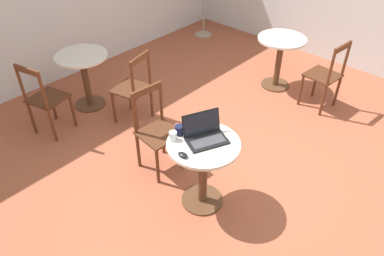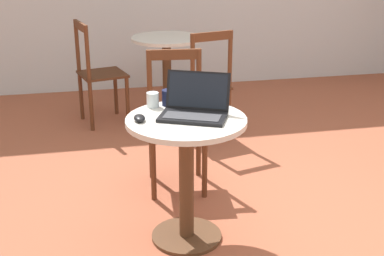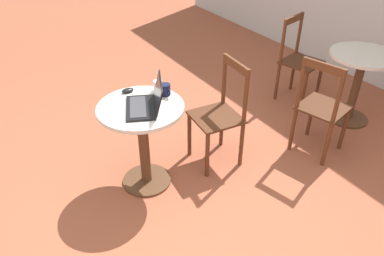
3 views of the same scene
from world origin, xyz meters
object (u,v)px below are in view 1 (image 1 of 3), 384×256
Objects in this scene: cafe_table_far at (84,70)px; chair_far_front at (134,89)px; cafe_table_mid at (280,52)px; chair_near_back at (157,132)px; cafe_table_near at (203,161)px; mouse at (183,155)px; mug at (179,130)px; chair_mid_front at (326,76)px; drinking_glass at (173,136)px; laptop at (205,135)px; chair_far_left at (45,100)px.

cafe_table_far is 0.78m from chair_far_front.
chair_near_back reaches higher than cafe_table_mid.
cafe_table_near is at bearing -96.66° from cafe_table_far.
mug reaches higher than mouse.
mug is (-2.38, 0.29, 0.33)m from chair_mid_front.
chair_mid_front is 11.02× the size of drinking_glass.
cafe_table_far is 2.06m from mug.
cafe_table_far is 8.71× the size of drinking_glass.
chair_near_back is (-0.20, -1.57, -0.07)m from cafe_table_far.
laptop is at bearing -164.40° from cafe_table_mid.
cafe_table_near is at bearing -153.09° from laptop.
laptop reaches higher than cafe_table_near.
cafe_table_mid is at bearing -36.45° from cafe_table_far.
chair_near_back and chair_far_front have the same top height.
chair_far_front is 9.39× the size of mouse.
mouse is at bearing 177.46° from cafe_table_near.
drinking_glass is at bearing 122.92° from cafe_table_near.
chair_mid_front and chair_far_left have the same top height.
cafe_table_far is 7.42× the size of mouse.
laptop reaches higher than chair_near_back.
mug is at bearing -104.78° from chair_near_back.
chair_far_left is (-2.73, 2.15, 0.00)m from chair_mid_front.
cafe_table_mid is 0.79× the size of chair_far_left.
cafe_table_mid is (2.41, 0.68, 0.00)m from cafe_table_near.
cafe_table_near is at bearing -2.54° from mouse.
mouse is (0.14, -2.09, 0.30)m from chair_far_left.
cafe_table_near is 6.35× the size of mug.
cafe_table_near is 2.50m from cafe_table_mid.
chair_far_left is at bearing 108.32° from chair_near_back.
chair_mid_front reaches higher than drinking_glass.
cafe_table_far is at bearing 104.26° from chair_far_front.
chair_near_back is 2.16× the size of laptop.
mug is at bearing -98.86° from cafe_table_far.
cafe_table_mid is 2.34m from chair_near_back.
chair_mid_front is at bearing -1.92° from laptop.
chair_mid_front is 2.52m from drinking_glass.
cafe_table_far is at bearing 81.14° from mug.
chair_mid_front is 2.60m from mouse.
cafe_table_far is at bearing 14.08° from chair_far_left.
chair_mid_front and chair_far_front have the same top height.
drinking_glass is at bearing -115.16° from chair_far_front.
chair_far_left is 2.11m from mouse.
mouse is (-2.59, 0.06, 0.30)m from chair_mid_front.
laptop reaches higher than mouse.
mouse is at bearing -165.79° from cafe_table_mid.
chair_far_front is 1.41m from mug.
cafe_table_mid is at bearing 10.09° from drinking_glass.
cafe_table_far is at bearing 77.12° from mouse.
chair_far_left is 2.16× the size of laptop.
cafe_table_near is 0.79× the size of chair_far_front.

